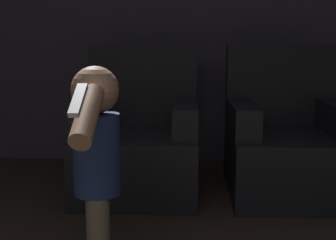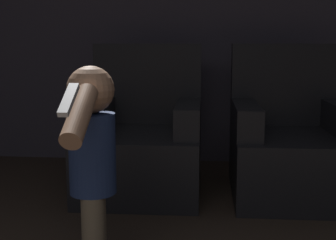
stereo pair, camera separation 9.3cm
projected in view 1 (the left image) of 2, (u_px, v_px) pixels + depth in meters
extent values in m
cube|color=#3D3842|center=(156.00, 10.00, 3.95)|extent=(8.40, 0.05, 2.60)
cube|color=black|center=(139.00, 161.00, 3.23)|extent=(0.81, 0.93, 0.43)
cube|color=black|center=(143.00, 83.00, 3.52)|extent=(0.80, 0.17, 0.59)
cube|color=black|center=(92.00, 116.00, 3.19)|extent=(0.17, 0.76, 0.20)
cube|color=black|center=(185.00, 117.00, 3.17)|extent=(0.17, 0.76, 0.20)
cube|color=black|center=(288.00, 163.00, 3.18)|extent=(0.81, 0.93, 0.43)
cube|color=black|center=(281.00, 84.00, 3.47)|extent=(0.80, 0.17, 0.59)
cube|color=black|center=(242.00, 118.00, 3.14)|extent=(0.17, 0.76, 0.20)
cylinder|color=brown|center=(98.00, 239.00, 2.02)|extent=(0.10, 0.10, 0.37)
cylinder|color=brown|center=(99.00, 229.00, 2.13)|extent=(0.10, 0.10, 0.37)
cylinder|color=navy|center=(97.00, 154.00, 2.02)|extent=(0.20, 0.20, 0.35)
sphere|color=#A37556|center=(95.00, 90.00, 1.97)|extent=(0.20, 0.20, 0.20)
cylinder|color=#A37556|center=(98.00, 151.00, 2.14)|extent=(0.08, 0.08, 0.30)
cylinder|color=#A37556|center=(87.00, 116.00, 1.73)|extent=(0.08, 0.30, 0.22)
cube|color=white|center=(78.00, 100.00, 1.59)|extent=(0.04, 0.16, 0.10)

